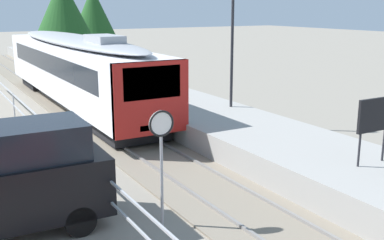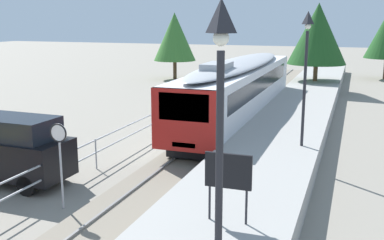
{
  "view_description": "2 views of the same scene",
  "coord_description": "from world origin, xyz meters",
  "px_view_note": "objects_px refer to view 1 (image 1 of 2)",
  "views": [
    {
      "loc": [
        -6.66,
        -0.98,
        5.03
      ],
      "look_at": [
        0.4,
        11.29,
        1.6
      ],
      "focal_mm": 43.86,
      "sensor_mm": 36.0,
      "label": 1
    },
    {
      "loc": [
        6.35,
        -3.59,
        5.95
      ],
      "look_at": [
        0.0,
        14.29,
        1.8
      ],
      "focal_mm": 43.3,
      "sensor_mm": 36.0,
      "label": 2
    }
  ],
  "objects_px": {
    "commuter_train": "(75,66)",
    "platform_notice_board": "(374,117)",
    "speed_limit_sign": "(162,140)",
    "platform_lamp_mid_platform": "(233,17)"
  },
  "relations": [
    {
      "from": "commuter_train",
      "to": "platform_notice_board",
      "type": "bearing_deg",
      "value": -77.02
    },
    {
      "from": "platform_notice_board",
      "to": "speed_limit_sign",
      "type": "distance_m",
      "value": 5.84
    },
    {
      "from": "speed_limit_sign",
      "to": "platform_notice_board",
      "type": "bearing_deg",
      "value": -10.61
    },
    {
      "from": "platform_notice_board",
      "to": "speed_limit_sign",
      "type": "height_order",
      "value": "speed_limit_sign"
    },
    {
      "from": "commuter_train",
      "to": "platform_lamp_mid_platform",
      "type": "distance_m",
      "value": 8.93
    },
    {
      "from": "platform_notice_board",
      "to": "speed_limit_sign",
      "type": "xyz_separation_m",
      "value": [
        -5.74,
        1.08,
        -0.06
      ]
    },
    {
      "from": "commuter_train",
      "to": "platform_lamp_mid_platform",
      "type": "relative_size",
      "value": 3.44
    },
    {
      "from": "speed_limit_sign",
      "to": "commuter_train",
      "type": "bearing_deg",
      "value": 81.18
    },
    {
      "from": "commuter_train",
      "to": "platform_notice_board",
      "type": "height_order",
      "value": "commuter_train"
    },
    {
      "from": "commuter_train",
      "to": "speed_limit_sign",
      "type": "relative_size",
      "value": 6.56
    }
  ]
}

